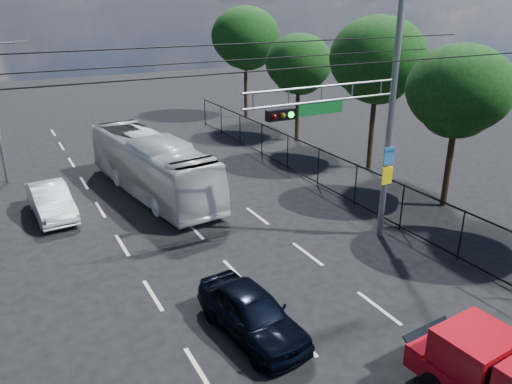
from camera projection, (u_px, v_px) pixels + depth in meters
lane_markings at (178, 213)px, 22.43m from camera, size 6.12×38.00×0.01m
signal_mast at (366, 110)px, 17.91m from camera, size 6.43×0.39×9.50m
utility_wires at (221, 59)px, 15.57m from camera, size 22.00×5.04×0.74m
fence_right at (340, 177)px, 23.89m from camera, size 0.06×34.03×2.00m
tree_right_b at (458, 97)px, 21.43m from camera, size 4.50×4.50×7.31m
tree_right_c at (377, 65)px, 26.39m from camera, size 5.10×5.10×8.29m
tree_right_d at (299, 67)px, 32.29m from camera, size 4.32×4.32×7.02m
tree_right_e at (246, 41)px, 38.58m from camera, size 5.28×5.28×8.58m
navy_hatchback at (252, 313)px, 14.08m from camera, size 2.09×4.27×1.40m
white_bus at (152, 165)px, 24.23m from camera, size 3.70×10.56×2.88m
white_van at (51, 201)px, 21.88m from camera, size 1.77×4.35×1.40m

